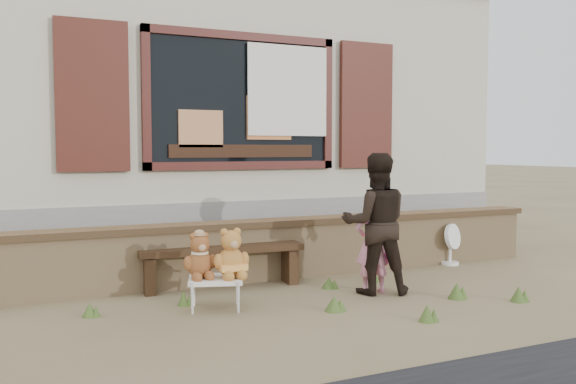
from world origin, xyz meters
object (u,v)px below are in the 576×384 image
folding_chair (215,280)px  teddy_bear_left (200,255)px  adult (376,223)px  teddy_bear_right (231,252)px  bench (221,257)px  child (372,243)px

folding_chair → teddy_bear_left: bearing=180.0°
teddy_bear_left → adult: size_ratio=0.30×
folding_chair → teddy_bear_right: 0.29m
bench → teddy_bear_left: teddy_bear_left is taller
bench → teddy_bear_left: bearing=-116.0°
folding_chair → child: bearing=16.0°
teddy_bear_left → teddy_bear_right: 0.28m
bench → folding_chair: bench is taller
bench → adult: 1.65m
teddy_bear_left → teddy_bear_right: bearing=-0.0°
adult → teddy_bear_right: bearing=21.3°
adult → bench: bearing=-11.4°
bench → teddy_bear_right: size_ratio=3.83×
bench → teddy_bear_left: 0.92m
teddy_bear_left → bench: bearing=77.3°
teddy_bear_left → adult: bearing=14.7°
teddy_bear_left → child: bearing=14.8°
bench → teddy_bear_right: 0.91m
teddy_bear_left → teddy_bear_right: (0.27, -0.09, 0.02)m
teddy_bear_right → bench: bearing=95.3°
folding_chair → child: child is taller
teddy_bear_left → child: size_ratio=0.41×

